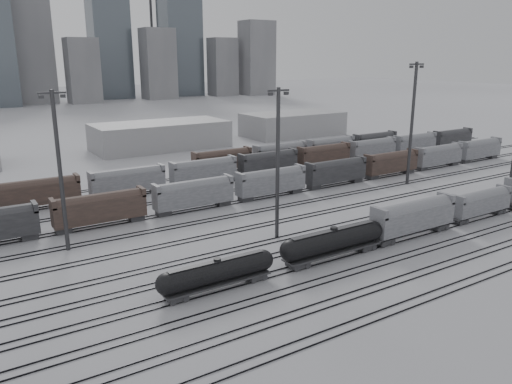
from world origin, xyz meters
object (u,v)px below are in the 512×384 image
hopper_car_b (481,202)px  light_mast_c (278,160)px  tank_car_a (217,272)px  tank_car_b (333,241)px  hopper_car_a (413,215)px

hopper_car_b → light_mast_c: 37.96m
tank_car_a → light_mast_c: bearing=34.3°
tank_car_b → hopper_car_b: hopper_car_b is taller
hopper_car_a → hopper_car_b: hopper_car_a is taller
tank_car_a → light_mast_c: 22.19m
tank_car_a → hopper_car_b: 51.50m
tank_car_b → hopper_car_a: hopper_car_a is taller
hopper_car_a → hopper_car_b: bearing=0.0°
hopper_car_b → light_mast_c: bearing=162.3°
light_mast_c → tank_car_a: bearing=-145.7°
tank_car_b → hopper_car_b: 33.33m
hopper_car_a → light_mast_c: size_ratio=0.69×
tank_car_a → hopper_car_b: (51.49, 0.00, 0.75)m
hopper_car_b → tank_car_b: bearing=180.0°
tank_car_a → light_mast_c: (16.40, 11.17, 9.94)m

